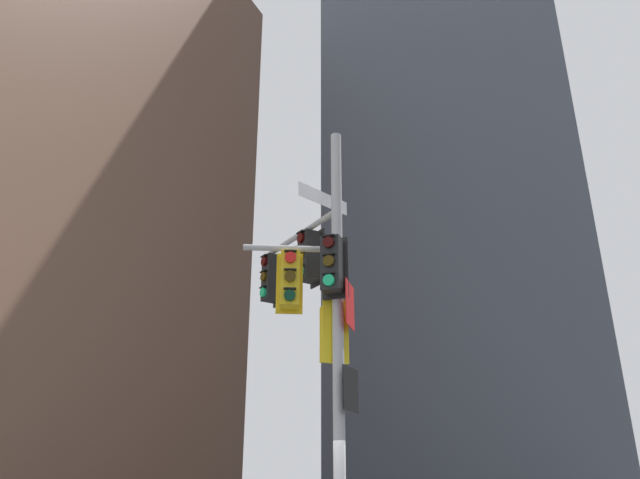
# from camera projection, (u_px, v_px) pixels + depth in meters

# --- Properties ---
(building_tower_left) EXTENTS (16.28, 16.28, 29.30)m
(building_tower_left) POSITION_uv_depth(u_px,v_px,m) (14.00, 200.00, 29.48)
(building_tower_left) COLOR brown
(building_tower_left) RESTS_ON ground
(building_mid_block) EXTENTS (13.81, 13.81, 44.47)m
(building_mid_block) POSITION_uv_depth(u_px,v_px,m) (462.00, 156.00, 40.76)
(building_mid_block) COLOR #4C5460
(building_mid_block) RESTS_ON ground
(signal_pole_assembly) EXTENTS (2.65, 2.54, 8.25)m
(signal_pole_assembly) POSITION_uv_depth(u_px,v_px,m) (316.00, 301.00, 11.52)
(signal_pole_assembly) COLOR #B2B2B5
(signal_pole_assembly) RESTS_ON ground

